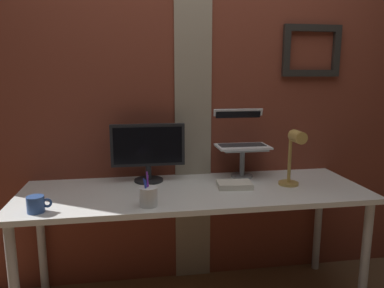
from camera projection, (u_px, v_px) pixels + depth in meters
brick_wall_back at (192, 90)px, 2.40m from camera, size 3.04×0.16×2.59m
desk at (195, 201)px, 2.14m from camera, size 2.00×0.66×0.74m
monitor at (148, 148)px, 2.25m from camera, size 0.45×0.18×0.36m
laptop_stand at (242, 157)px, 2.36m from camera, size 0.28×0.22×0.20m
laptop at (239, 135)px, 2.41m from camera, size 0.34×0.29×0.24m
desk_lamp at (294, 152)px, 2.12m from camera, size 0.12×0.20×0.34m
pen_cup at (148, 196)px, 1.85m from camera, size 0.09×0.09×0.18m
coffee_mug at (36, 204)px, 1.76m from camera, size 0.12×0.08×0.08m
paper_clutter_stack at (234, 185)px, 2.16m from camera, size 0.21×0.16×0.03m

